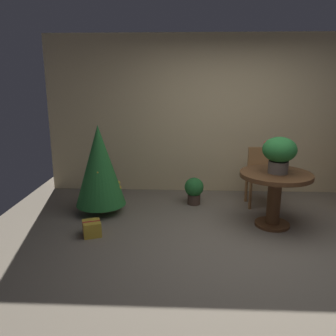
{
  "coord_description": "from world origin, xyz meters",
  "views": [
    {
      "loc": [
        -0.71,
        -3.61,
        1.87
      ],
      "look_at": [
        -0.89,
        0.35,
        0.86
      ],
      "focal_mm": 36.88,
      "sensor_mm": 36.0,
      "label": 1
    }
  ],
  "objects_px": {
    "round_dining_table": "(275,187)",
    "holiday_tree": "(99,166)",
    "gift_box_gold": "(92,228)",
    "wooden_chair_far": "(261,173)",
    "potted_plant": "(194,189)",
    "flower_vase": "(279,152)"
  },
  "relations": [
    {
      "from": "wooden_chair_far",
      "to": "gift_box_gold",
      "type": "relative_size",
      "value": 3.08
    },
    {
      "from": "wooden_chair_far",
      "to": "gift_box_gold",
      "type": "xyz_separation_m",
      "value": [
        -2.31,
        -1.23,
        -0.41
      ]
    },
    {
      "from": "round_dining_table",
      "to": "holiday_tree",
      "type": "distance_m",
      "value": 2.4
    },
    {
      "from": "round_dining_table",
      "to": "flower_vase",
      "type": "xyz_separation_m",
      "value": [
        0.02,
        -0.01,
        0.47
      ]
    },
    {
      "from": "holiday_tree",
      "to": "gift_box_gold",
      "type": "distance_m",
      "value": 0.98
    },
    {
      "from": "round_dining_table",
      "to": "flower_vase",
      "type": "height_order",
      "value": "flower_vase"
    },
    {
      "from": "flower_vase",
      "to": "wooden_chair_far",
      "type": "xyz_separation_m",
      "value": [
        -0.02,
        0.84,
        -0.5
      ]
    },
    {
      "from": "round_dining_table",
      "to": "holiday_tree",
      "type": "bearing_deg",
      "value": 171.42
    },
    {
      "from": "holiday_tree",
      "to": "gift_box_gold",
      "type": "height_order",
      "value": "holiday_tree"
    },
    {
      "from": "flower_vase",
      "to": "potted_plant",
      "type": "relative_size",
      "value": 1.1
    },
    {
      "from": "round_dining_table",
      "to": "holiday_tree",
      "type": "relative_size",
      "value": 0.72
    },
    {
      "from": "round_dining_table",
      "to": "gift_box_gold",
      "type": "relative_size",
      "value": 3.22
    },
    {
      "from": "gift_box_gold",
      "to": "potted_plant",
      "type": "relative_size",
      "value": 0.67
    },
    {
      "from": "potted_plant",
      "to": "gift_box_gold",
      "type": "bearing_deg",
      "value": -137.77
    },
    {
      "from": "round_dining_table",
      "to": "wooden_chair_far",
      "type": "xyz_separation_m",
      "value": [
        0.0,
        0.83,
        -0.03
      ]
    },
    {
      "from": "holiday_tree",
      "to": "potted_plant",
      "type": "relative_size",
      "value": 3.03
    },
    {
      "from": "round_dining_table",
      "to": "wooden_chair_far",
      "type": "height_order",
      "value": "wooden_chair_far"
    },
    {
      "from": "wooden_chair_far",
      "to": "potted_plant",
      "type": "xyz_separation_m",
      "value": [
        -1.02,
        -0.06,
        -0.26
      ]
    },
    {
      "from": "gift_box_gold",
      "to": "wooden_chair_far",
      "type": "bearing_deg",
      "value": 28.12
    },
    {
      "from": "potted_plant",
      "to": "holiday_tree",
      "type": "bearing_deg",
      "value": -162.87
    },
    {
      "from": "flower_vase",
      "to": "wooden_chair_far",
      "type": "distance_m",
      "value": 0.98
    },
    {
      "from": "holiday_tree",
      "to": "gift_box_gold",
      "type": "xyz_separation_m",
      "value": [
        0.06,
        -0.76,
        -0.61
      ]
    }
  ]
}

